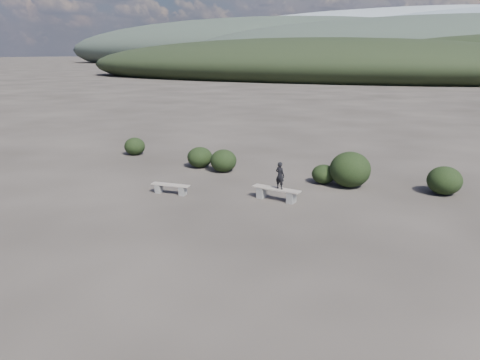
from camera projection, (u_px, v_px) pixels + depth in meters
The scene contains 11 objects.
ground at pixel (170, 241), 13.99m from camera, with size 1200.00×1200.00×0.00m, color #2E2824.
bench_left at pixel (171, 188), 18.58m from camera, with size 1.61×0.49×0.40m.
bench_right at pixel (276, 193), 17.77m from camera, with size 1.94×0.60×0.48m.
seated_person at pixel (280, 175), 17.51m from camera, with size 0.38×0.25×1.04m, color black.
shrub_a at pixel (200, 157), 22.86m from camera, with size 1.23×1.23×1.01m, color black.
shrub_b at pixel (223, 161), 22.01m from camera, with size 1.24×1.24×1.06m, color black.
shrub_c at pixel (324, 174), 20.05m from camera, with size 1.03×1.03×0.82m, color black.
shrub_d at pixel (350, 170), 19.45m from camera, with size 1.70×1.70×1.49m, color black.
shrub_e at pixel (445, 181), 18.46m from camera, with size 1.35×1.35×1.12m, color black.
shrub_f at pixel (135, 146), 25.70m from camera, with size 1.13×1.13×0.95m, color black.
mountain_ridges at pixel (442, 45), 310.68m from camera, with size 500.00×400.00×56.00m.
Camera 1 is at (7.41, -10.92, 5.42)m, focal length 35.00 mm.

